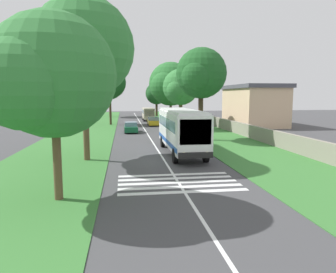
{
  "coord_description": "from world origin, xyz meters",
  "views": [
    {
      "loc": [
        -23.02,
        3.01,
        4.87
      ],
      "look_at": [
        2.11,
        -0.54,
        1.6
      ],
      "focal_mm": 33.58,
      "sensor_mm": 36.0,
      "label": 1
    }
  ],
  "objects_px": {
    "utility_pole": "(199,101)",
    "roadside_tree_right_0": "(156,94)",
    "roadside_tree_left_0": "(109,87)",
    "roadside_tree_right_1": "(169,85)",
    "coach_bus": "(181,128)",
    "roadside_building": "(253,105)",
    "roadside_tree_left_1": "(81,51)",
    "roadside_tree_right_3": "(180,88)",
    "trailing_car_0": "(131,127)",
    "roadside_tree_left_3": "(50,79)",
    "trailing_minibus_0": "(148,113)",
    "roadside_tree_right_2": "(200,75)",
    "roadside_tree_left_2": "(109,83)",
    "trailing_car_1": "(153,121)"
  },
  "relations": [
    {
      "from": "coach_bus",
      "to": "roadside_tree_right_0",
      "type": "bearing_deg",
      "value": -3.46
    },
    {
      "from": "roadside_tree_left_3",
      "to": "roadside_building",
      "type": "height_order",
      "value": "roadside_tree_left_3"
    },
    {
      "from": "trailing_car_0",
      "to": "roadside_tree_left_3",
      "type": "distance_m",
      "value": 28.3
    },
    {
      "from": "trailing_minibus_0",
      "to": "roadside_tree_right_2",
      "type": "bearing_deg",
      "value": -173.16
    },
    {
      "from": "roadside_tree_right_2",
      "to": "trailing_car_0",
      "type": "bearing_deg",
      "value": 40.33
    },
    {
      "from": "roadside_tree_left_1",
      "to": "roadside_tree_right_0",
      "type": "height_order",
      "value": "roadside_tree_left_1"
    },
    {
      "from": "coach_bus",
      "to": "roadside_tree_left_1",
      "type": "bearing_deg",
      "value": 103.29
    },
    {
      "from": "roadside_tree_left_1",
      "to": "roadside_tree_right_0",
      "type": "xyz_separation_m",
      "value": [
        52.63,
        -10.88,
        -2.81
      ]
    },
    {
      "from": "roadside_tree_left_1",
      "to": "roadside_tree_left_3",
      "type": "height_order",
      "value": "roadside_tree_left_1"
    },
    {
      "from": "roadside_building",
      "to": "roadside_tree_right_0",
      "type": "bearing_deg",
      "value": 26.62
    },
    {
      "from": "roadside_tree_left_1",
      "to": "roadside_tree_left_3",
      "type": "bearing_deg",
      "value": 178.4
    },
    {
      "from": "trailing_car_1",
      "to": "roadside_tree_left_0",
      "type": "relative_size",
      "value": 0.42
    },
    {
      "from": "roadside_tree_right_0",
      "to": "roadside_tree_right_3",
      "type": "height_order",
      "value": "roadside_tree_right_3"
    },
    {
      "from": "roadside_tree_right_1",
      "to": "roadside_building",
      "type": "height_order",
      "value": "roadside_tree_right_1"
    },
    {
      "from": "roadside_tree_left_0",
      "to": "roadside_tree_right_1",
      "type": "relative_size",
      "value": 0.97
    },
    {
      "from": "roadside_tree_left_0",
      "to": "utility_pole",
      "type": "xyz_separation_m",
      "value": [
        -40.87,
        -11.75,
        -2.66
      ]
    },
    {
      "from": "roadside_tree_left_3",
      "to": "roadside_tree_left_1",
      "type": "bearing_deg",
      "value": -1.6
    },
    {
      "from": "roadside_tree_left_2",
      "to": "roadside_tree_right_0",
      "type": "distance_m",
      "value": 24.64
    },
    {
      "from": "coach_bus",
      "to": "roadside_tree_right_1",
      "type": "xyz_separation_m",
      "value": [
        27.82,
        -3.06,
        4.61
      ]
    },
    {
      "from": "trailing_car_0",
      "to": "roadside_tree_left_2",
      "type": "relative_size",
      "value": 0.44
    },
    {
      "from": "coach_bus",
      "to": "roadside_tree_right_0",
      "type": "xyz_separation_m",
      "value": [
        50.78,
        -3.07,
        3.23
      ]
    },
    {
      "from": "roadside_tree_right_0",
      "to": "roadside_tree_right_1",
      "type": "height_order",
      "value": "roadside_tree_right_1"
    },
    {
      "from": "roadside_tree_left_1",
      "to": "roadside_tree_right_1",
      "type": "xyz_separation_m",
      "value": [
        29.67,
        -10.87,
        -1.44
      ]
    },
    {
      "from": "trailing_car_0",
      "to": "roadside_tree_left_1",
      "type": "bearing_deg",
      "value": 167.73
    },
    {
      "from": "utility_pole",
      "to": "roadside_tree_right_0",
      "type": "bearing_deg",
      "value": 0.71
    },
    {
      "from": "trailing_car_1",
      "to": "roadside_tree_left_1",
      "type": "bearing_deg",
      "value": 164.2
    },
    {
      "from": "roadside_tree_right_0",
      "to": "trailing_minibus_0",
      "type": "bearing_deg",
      "value": 168.12
    },
    {
      "from": "roadside_tree_left_0",
      "to": "roadside_tree_left_1",
      "type": "relative_size",
      "value": 0.86
    },
    {
      "from": "roadside_tree_left_1",
      "to": "roadside_tree_right_3",
      "type": "height_order",
      "value": "roadside_tree_left_1"
    },
    {
      "from": "trailing_car_0",
      "to": "utility_pole",
      "type": "xyz_separation_m",
      "value": [
        -8.04,
        -7.46,
        3.72
      ]
    },
    {
      "from": "coach_bus",
      "to": "roadside_building",
      "type": "xyz_separation_m",
      "value": [
        23.75,
        -16.62,
        1.25
      ]
    },
    {
      "from": "roadside_tree_right_3",
      "to": "utility_pole",
      "type": "distance_m",
      "value": 11.32
    },
    {
      "from": "roadside_tree_left_3",
      "to": "trailing_car_0",
      "type": "bearing_deg",
      "value": -8.69
    },
    {
      "from": "trailing_car_1",
      "to": "roadside_tree_right_0",
      "type": "xyz_separation_m",
      "value": [
        24.74,
        -2.99,
        4.71
      ]
    },
    {
      "from": "trailing_car_1",
      "to": "trailing_car_0",
      "type": "bearing_deg",
      "value": 157.98
    },
    {
      "from": "roadside_tree_left_0",
      "to": "roadside_tree_right_1",
      "type": "bearing_deg",
      "value": -152.22
    },
    {
      "from": "utility_pole",
      "to": "roadside_building",
      "type": "xyz_separation_m",
      "value": [
        15.51,
        -13.02,
        -0.99
      ]
    },
    {
      "from": "roadside_tree_right_0",
      "to": "roadside_tree_left_2",
      "type": "bearing_deg",
      "value": 155.46
    },
    {
      "from": "trailing_minibus_0",
      "to": "utility_pole",
      "type": "xyz_separation_m",
      "value": [
        -28.11,
        -3.56,
        2.84
      ]
    },
    {
      "from": "trailing_car_0",
      "to": "coach_bus",
      "type": "bearing_deg",
      "value": -166.62
    },
    {
      "from": "roadside_tree_right_2",
      "to": "roadside_tree_right_1",
      "type": "bearing_deg",
      "value": 1.19
    },
    {
      "from": "trailing_car_0",
      "to": "trailing_minibus_0",
      "type": "relative_size",
      "value": 0.72
    },
    {
      "from": "roadside_tree_right_2",
      "to": "roadside_tree_right_3",
      "type": "relative_size",
      "value": 1.15
    },
    {
      "from": "trailing_minibus_0",
      "to": "roadside_tree_right_0",
      "type": "xyz_separation_m",
      "value": [
        14.43,
        -3.04,
        3.83
      ]
    },
    {
      "from": "roadside_tree_left_2",
      "to": "roadside_tree_right_1",
      "type": "height_order",
      "value": "roadside_tree_right_1"
    },
    {
      "from": "roadside_tree_left_0",
      "to": "roadside_tree_right_2",
      "type": "relative_size",
      "value": 1.03
    },
    {
      "from": "roadside_tree_left_0",
      "to": "roadside_tree_right_1",
      "type": "xyz_separation_m",
      "value": [
        -21.29,
        -11.21,
        -0.29
      ]
    },
    {
      "from": "trailing_car_1",
      "to": "roadside_tree_right_3",
      "type": "bearing_deg",
      "value": -153.43
    },
    {
      "from": "coach_bus",
      "to": "roadside_tree_right_1",
      "type": "bearing_deg",
      "value": -6.27
    },
    {
      "from": "roadside_tree_right_0",
      "to": "utility_pole",
      "type": "bearing_deg",
      "value": -179.29
    }
  ]
}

